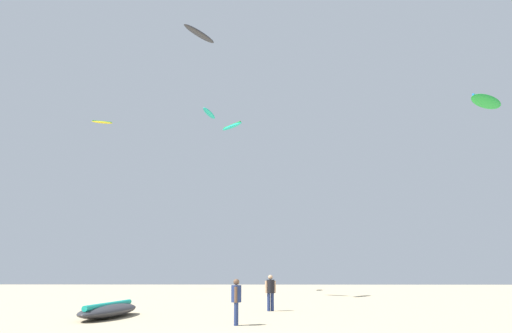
# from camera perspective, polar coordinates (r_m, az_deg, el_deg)

# --- Properties ---
(person_foreground) EXTENTS (0.35, 0.52, 1.56)m
(person_foreground) POSITION_cam_1_polar(r_m,az_deg,el_deg) (19.01, -2.11, -13.76)
(person_foreground) COLOR navy
(person_foreground) RESTS_ON ground
(person_left) EXTENTS (0.50, 0.37, 1.65)m
(person_left) POSITION_cam_1_polar(r_m,az_deg,el_deg) (25.63, 1.54, -12.93)
(person_left) COLOR navy
(person_left) RESTS_ON ground
(kite_grounded_near) EXTENTS (1.89, 5.07, 0.59)m
(kite_grounded_near) POSITION_cam_1_polar(r_m,az_deg,el_deg) (22.89, -15.34, -14.49)
(kite_grounded_near) COLOR #2D2D33
(kite_grounded_near) RESTS_ON ground
(kite_aloft_0) EXTENTS (4.16, 3.75, 1.05)m
(kite_aloft_0) POSITION_cam_1_polar(r_m,az_deg,el_deg) (48.14, 23.22, 6.35)
(kite_aloft_0) COLOR green
(kite_aloft_1) EXTENTS (1.39, 3.45, 0.72)m
(kite_aloft_1) POSITION_cam_1_polar(r_m,az_deg,el_deg) (51.39, -4.99, 5.64)
(kite_aloft_1) COLOR #19B29E
(kite_aloft_2) EXTENTS (2.56, 3.61, 0.67)m
(kite_aloft_2) POSITION_cam_1_polar(r_m,az_deg,el_deg) (39.96, -6.02, 13.80)
(kite_aloft_2) COLOR #2D2D33
(kite_aloft_3) EXTENTS (2.15, 1.36, 0.42)m
(kite_aloft_3) POSITION_cam_1_polar(r_m,az_deg,el_deg) (56.85, -16.00, 4.53)
(kite_aloft_3) COLOR yellow
(kite_aloft_4) EXTENTS (2.07, 2.45, 0.49)m
(kite_aloft_4) POSITION_cam_1_polar(r_m,az_deg,el_deg) (40.28, -2.57, 4.27)
(kite_aloft_4) COLOR #19B29E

